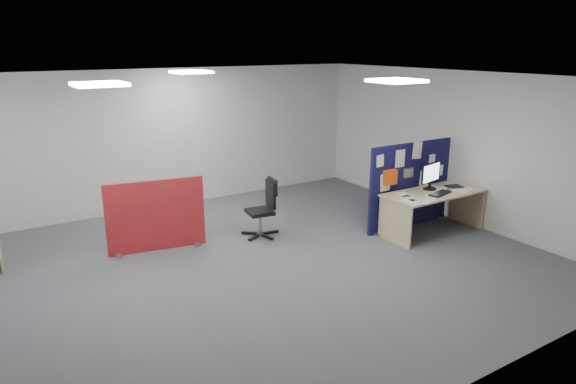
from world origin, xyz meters
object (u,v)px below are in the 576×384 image
navy_divider (409,185)px  office_chair (265,204)px  monitor_main (431,175)px  main_desk (431,201)px  red_divider (156,216)px

navy_divider → office_chair: (-2.35, 0.97, -0.21)m
office_chair → monitor_main: bearing=-17.7°
navy_divider → main_desk: navy_divider is taller
navy_divider → main_desk: bearing=-73.8°
monitor_main → office_chair: (-2.54, 1.27, -0.44)m
navy_divider → main_desk: (0.12, -0.42, -0.20)m
monitor_main → office_chair: size_ratio=0.54×
red_divider → navy_divider: bearing=-8.2°
navy_divider → monitor_main: (0.19, -0.30, 0.22)m
main_desk → monitor_main: monitor_main is taller
office_chair → navy_divider: bearing=-13.6°
office_chair → red_divider: bearing=177.6°
monitor_main → navy_divider: bearing=109.9°
red_divider → main_desk: bearing=-12.7°
main_desk → office_chair: bearing=150.8°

